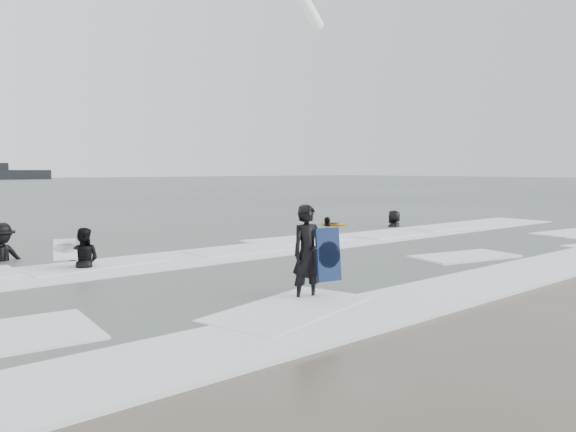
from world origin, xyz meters
TOP-DOWN VIEW (x-y plane):
  - ground at (0.00, 0.00)m, footprint 320.00×320.00m
  - surfer_centre at (-3.17, 0.64)m, footprint 0.70×0.51m
  - surfer_wading at (-5.20, 6.25)m, footprint 0.97×0.93m
  - surfer_breaker at (-6.41, 8.59)m, footprint 1.31×0.86m
  - surfer_right_near at (6.09, 9.80)m, footprint 0.84×0.99m
  - surfer_right_far at (8.10, 7.94)m, footprint 1.09×0.97m
  - surf_foam at (0.00, 3.70)m, footprint 30.03×9.06m
  - bodyboards at (-0.60, 5.60)m, footprint 12.89×10.18m

SIDE VIEW (x-z plane):
  - ground at x=0.00m, z-range 0.00..0.00m
  - surfer_centre at x=-3.17m, z-range -0.89..0.89m
  - surfer_wading at x=-5.20m, z-range -0.79..0.79m
  - surfer_breaker at x=-6.41m, z-range -0.95..0.95m
  - surfer_right_near at x=6.09m, z-range -0.79..0.79m
  - surfer_right_far at x=8.10m, z-range -0.93..0.93m
  - surf_foam at x=0.00m, z-range 0.00..0.08m
  - bodyboards at x=-0.60m, z-range -0.13..1.12m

